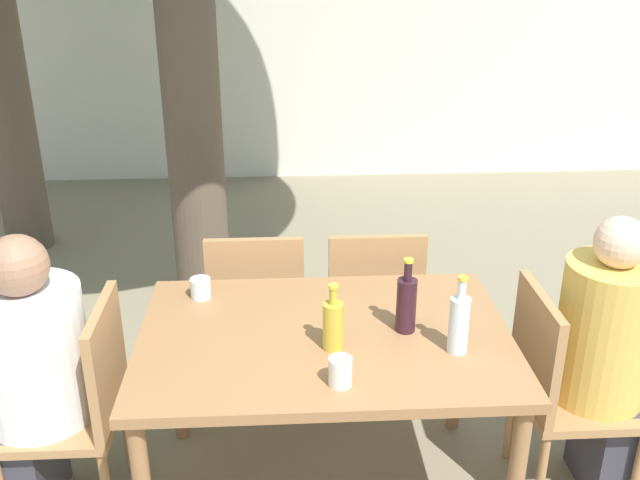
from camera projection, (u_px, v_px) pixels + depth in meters
The scene contains 13 objects.
cafe_building_wall at pixel (294, 24), 6.31m from camera, with size 10.00×0.08×2.80m.
dining_table_front at pixel (325, 353), 2.68m from camera, with size 1.38×0.95×0.77m.
patio_chair_0 at pixel (82, 399), 2.70m from camera, with size 0.44×0.44×0.90m.
patio_chair_1 at pixel (559, 383), 2.80m from camera, with size 0.44×0.44×0.90m.
patio_chair_2 at pixel (257, 306), 3.38m from camera, with size 0.44×0.44×0.90m.
patio_chair_3 at pixel (373, 302), 3.41m from camera, with size 0.44×0.44×0.90m.
person_seated_0 at pixel (19, 395), 2.67m from camera, with size 0.60×0.40×1.19m.
person_seated_1 at pixel (618, 374), 2.80m from camera, with size 0.58×0.36×1.21m.
wine_bottle_0 at pixel (406, 303), 2.62m from camera, with size 0.07×0.07×0.29m.
water_bottle_1 at pixel (459, 323), 2.49m from camera, with size 0.07×0.07×0.29m.
oil_cruet_2 at pixel (333, 324), 2.52m from camera, with size 0.07×0.07×0.25m.
drinking_glass_0 at pixel (340, 371), 2.33m from camera, with size 0.08×0.08×0.10m.
drinking_glass_1 at pixel (201, 288), 2.89m from camera, with size 0.08×0.08×0.08m.
Camera 1 is at (-0.15, -2.29, 2.13)m, focal length 40.00 mm.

